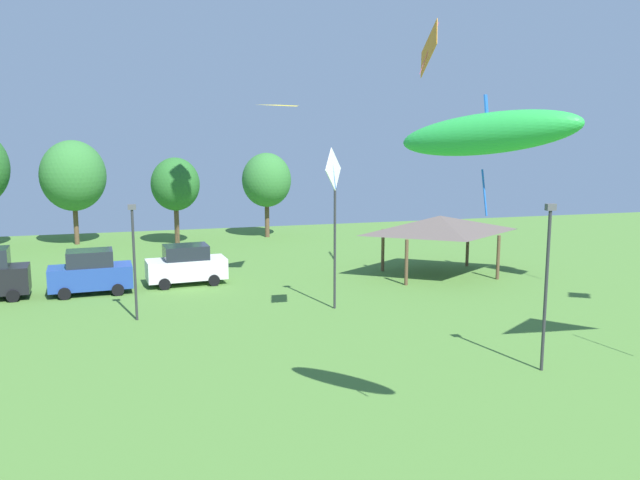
% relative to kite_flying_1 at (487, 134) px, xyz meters
% --- Properties ---
extents(kite_flying_1, '(3.77, 4.31, 2.97)m').
position_rel_kite_flying_1_xyz_m(kite_flying_1, '(0.00, 0.00, 0.00)').
color(kite_flying_1, green).
extents(kite_flying_2, '(2.59, 2.33, 0.12)m').
position_rel_kite_flying_1_xyz_m(kite_flying_2, '(-0.44, 19.12, 0.39)').
color(kite_flying_2, yellow).
extents(kite_flying_4, '(1.09, 3.18, 3.11)m').
position_rel_kite_flying_1_xyz_m(kite_flying_4, '(6.81, 19.18, 4.22)').
color(kite_flying_4, orange).
extents(kite_flying_11, '(1.13, 1.52, 1.86)m').
position_rel_kite_flying_1_xyz_m(kite_flying_11, '(-0.20, 13.04, -1.68)').
color(kite_flying_11, white).
extents(parked_car_second_from_left, '(4.38, 2.25, 2.36)m').
position_rel_kite_flying_1_xyz_m(parked_car_second_from_left, '(-11.08, 21.93, -7.53)').
color(parked_car_second_from_left, '#234299').
rests_on(parked_car_second_from_left, ground).
extents(parked_car_third_from_left, '(4.56, 2.38, 2.25)m').
position_rel_kite_flying_1_xyz_m(parked_car_third_from_left, '(-6.01, 22.85, -7.58)').
color(parked_car_third_from_left, silver).
rests_on(parked_car_third_from_left, ground).
extents(park_pavilion, '(7.39, 4.98, 3.60)m').
position_rel_kite_flying_1_xyz_m(park_pavilion, '(8.78, 21.41, -5.61)').
color(park_pavilion, brown).
rests_on(park_pavilion, ground).
extents(light_post_0, '(0.36, 0.20, 5.38)m').
position_rel_kite_flying_1_xyz_m(light_post_0, '(-8.72, 16.20, -5.61)').
color(light_post_0, '#2D2D33').
rests_on(light_post_0, ground).
extents(light_post_1, '(0.36, 0.20, 6.16)m').
position_rel_kite_flying_1_xyz_m(light_post_1, '(5.69, 5.68, -5.21)').
color(light_post_1, '#2D2D33').
rests_on(light_post_1, ground).
extents(light_post_2, '(0.36, 0.20, 6.80)m').
position_rel_kite_flying_1_xyz_m(light_post_2, '(0.67, 15.79, -4.89)').
color(light_post_2, '#2D2D33').
rests_on(light_post_2, ground).
extents(treeline_tree_2, '(4.77, 4.77, 7.80)m').
position_rel_kite_flying_1_xyz_m(treeline_tree_2, '(-13.16, 38.19, -3.53)').
color(treeline_tree_2, brown).
rests_on(treeline_tree_2, ground).
extents(treeline_tree_3, '(3.59, 3.59, 6.53)m').
position_rel_kite_flying_1_xyz_m(treeline_tree_3, '(-5.83, 36.14, -4.16)').
color(treeline_tree_3, brown).
rests_on(treeline_tree_3, ground).
extents(treeline_tree_4, '(3.90, 3.90, 6.73)m').
position_rel_kite_flying_1_xyz_m(treeline_tree_4, '(1.36, 37.83, -4.13)').
color(treeline_tree_4, brown).
rests_on(treeline_tree_4, ground).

